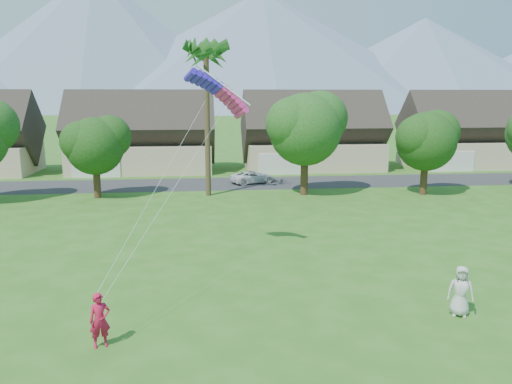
{
  "coord_description": "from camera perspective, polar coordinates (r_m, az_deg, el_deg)",
  "views": [
    {
      "loc": [
        -2.42,
        -12.52,
        8.18
      ],
      "look_at": [
        0.0,
        10.0,
        3.8
      ],
      "focal_mm": 35.0,
      "sensor_mm": 36.0,
      "label": 1
    }
  ],
  "objects": [
    {
      "name": "street",
      "position": [
        47.29,
        -3.11,
        0.97
      ],
      "size": [
        90.0,
        7.0,
        0.01
      ],
      "primitive_type": "cube",
      "color": "#2D2D30",
      "rests_on": "ground"
    },
    {
      "name": "kite_flyer",
      "position": [
        17.66,
        -17.43,
        -13.81
      ],
      "size": [
        0.79,
        0.65,
        1.86
      ],
      "primitive_type": "imported",
      "rotation": [
        0.0,
        0.0,
        0.35
      ],
      "color": "#BD1538",
      "rests_on": "ground"
    },
    {
      "name": "watcher",
      "position": [
        20.57,
        22.35,
        -10.42
      ],
      "size": [
        1.11,
        0.93,
        1.94
      ],
      "primitive_type": "imported",
      "rotation": [
        0.0,
        0.0,
        -0.38
      ],
      "color": "beige",
      "rests_on": "ground"
    },
    {
      "name": "parked_car",
      "position": [
        47.36,
        -0.4,
        1.72
      ],
      "size": [
        4.68,
        3.51,
        1.18
      ],
      "primitive_type": "imported",
      "rotation": [
        0.0,
        0.0,
        1.99
      ],
      "color": "silver",
      "rests_on": "ground"
    },
    {
      "name": "mountain_ridge",
      "position": [
        273.62,
        -3.56,
        15.3
      ],
      "size": [
        540.0,
        240.0,
        70.0
      ],
      "color": "slate",
      "rests_on": "ground"
    },
    {
      "name": "houses_row",
      "position": [
        55.79,
        -3.14,
        6.06
      ],
      "size": [
        72.75,
        8.19,
        8.86
      ],
      "color": "beige",
      "rests_on": "ground"
    },
    {
      "name": "tree_row",
      "position": [
        40.59,
        -4.34,
        6.26
      ],
      "size": [
        62.27,
        6.67,
        8.45
      ],
      "color": "#47301C",
      "rests_on": "ground"
    },
    {
      "name": "fan_palm",
      "position": [
        41.18,
        -5.75,
        15.94
      ],
      "size": [
        3.0,
        3.0,
        13.8
      ],
      "color": "#4C3D26",
      "rests_on": "ground"
    },
    {
      "name": "parafoil_kite",
      "position": [
        24.46,
        -4.24,
        11.56
      ],
      "size": [
        3.4,
        1.23,
        0.5
      ],
      "rotation": [
        0.0,
        0.0,
        0.15
      ],
      "color": "#361BD0",
      "rests_on": "ground"
    }
  ]
}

